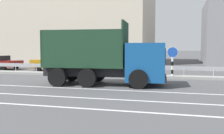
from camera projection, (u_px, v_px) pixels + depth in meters
ground_plane at (105, 80)px, 17.97m from camera, size 320.00×320.00×0.00m
lane_strip_0 at (94, 89)px, 13.82m from camera, size 65.74×0.16×0.01m
lane_strip_1 at (77, 97)px, 11.53m from camera, size 65.74×0.16×0.01m
lane_strip_2 at (57, 107)px, 9.73m from camera, size 65.74×0.16×0.01m
median_island at (113, 75)px, 19.95m from camera, size 36.16×1.10×0.18m
median_guardrail at (117, 68)px, 21.19m from camera, size 65.74×0.09×0.78m
dump_truck at (119, 63)px, 15.29m from camera, size 7.29×3.22×3.69m
median_road_sign at (172, 61)px, 18.72m from camera, size 0.78×0.16×2.25m
parked_car_3 at (57, 63)px, 24.43m from camera, size 4.74×2.07×1.50m
parked_car_4 at (125, 64)px, 22.70m from camera, size 4.45×1.96×1.48m
background_building_0 at (72, 19)px, 39.83m from camera, size 23.63×14.36×12.98m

